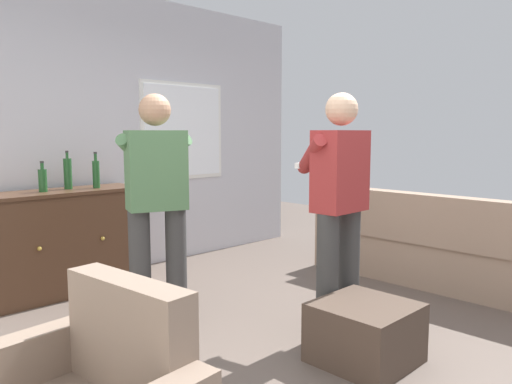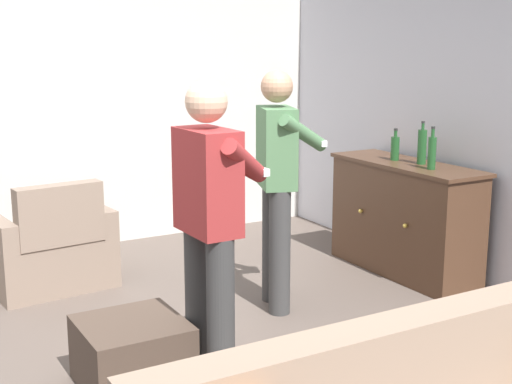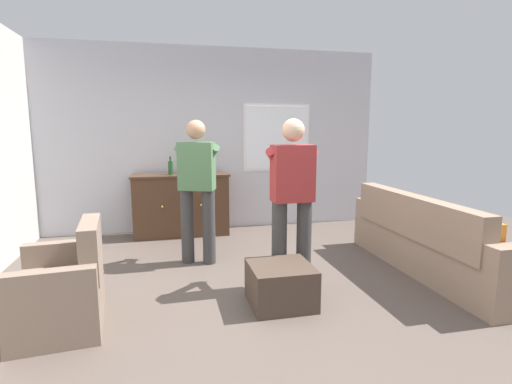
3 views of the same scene
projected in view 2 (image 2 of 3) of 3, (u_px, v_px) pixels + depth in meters
The scene contains 11 objects.
ground at pixel (172, 358), 4.29m from camera, with size 10.40×10.40×0.00m, color brown.
wall_back_with_window at pixel (501, 106), 5.26m from camera, with size 5.20×0.15×2.80m.
wall_side_left at pixel (48, 95), 6.25m from camera, with size 0.12×5.20×2.80m, color beige.
armchair at pixel (52, 252), 5.46m from camera, with size 0.72×0.94×0.85m.
sideboard_cabinet at pixel (404, 218), 5.79m from camera, with size 1.41×0.49×0.92m.
bottle_wine_green at pixel (395, 148), 5.78m from camera, with size 0.07×0.07×0.26m.
bottle_liquor_amber at pixel (432, 152), 5.37m from camera, with size 0.06×0.06×0.33m.
bottle_spirits_clear at pixel (422, 146), 5.60m from camera, with size 0.07×0.07×0.34m.
ottoman at pixel (132, 354), 3.92m from camera, with size 0.56×0.56×0.37m, color #47382D.
person_standing_left at pixel (278, 178), 4.94m from camera, with size 0.52×0.52×1.68m.
person_standing_right at pixel (210, 221), 3.76m from camera, with size 0.56×0.48×1.68m.
Camera 2 is at (3.71, -1.54, 1.88)m, focal length 50.00 mm.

